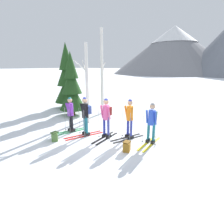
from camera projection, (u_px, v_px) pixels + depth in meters
name	position (u px, v px, depth m)	size (l,w,h in m)	color
ground_plane	(104.00, 136.00, 7.92)	(400.00, 400.00, 0.00)	white
skier_in_purple	(70.00, 113.00, 8.29)	(0.89, 1.59, 1.66)	green
skier_in_black	(85.00, 114.00, 7.82)	(1.06, 1.74, 1.76)	red
skier_in_pink	(106.00, 116.00, 7.57)	(0.61, 1.60, 1.75)	black
skier_in_orange	(130.00, 117.00, 7.51)	(0.97, 1.56, 1.72)	black
skier_in_blue	(152.00, 121.00, 7.03)	(0.61, 1.68, 1.67)	yellow
pine_tree_near	(72.00, 87.00, 10.98)	(1.62, 1.62, 3.91)	#51381E
pine_tree_mid	(67.00, 79.00, 12.91)	(1.93, 1.93, 4.67)	#51381E
birch_tree_tall	(102.00, 73.00, 11.17)	(0.68, 1.04, 5.26)	silver
birch_tree_slender	(87.00, 84.00, 9.33)	(0.72, 0.96, 4.20)	silver
backpack_on_snow_front	(55.00, 136.00, 7.44)	(0.40, 0.39, 0.38)	#4C7238
backpack_on_snow_beside	(127.00, 146.00, 6.52)	(0.32, 0.38, 0.38)	#99661E
mountain_ridge_distant	(208.00, 43.00, 61.39)	(67.11, 46.21, 24.06)	gray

